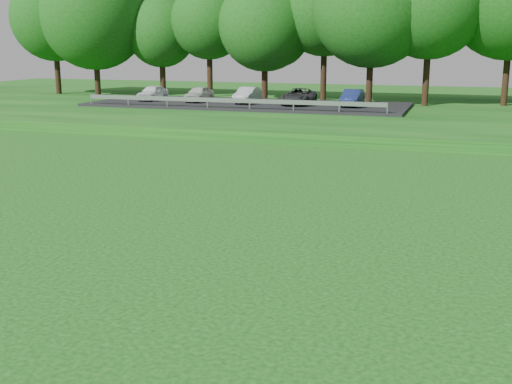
% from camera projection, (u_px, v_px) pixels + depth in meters
% --- Properties ---
extents(parking_lot, '(24.00, 9.00, 1.38)m').
position_uv_depth(parking_lot, '(249.00, 100.00, 48.51)').
color(parking_lot, black).
rests_on(parking_lot, berm).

